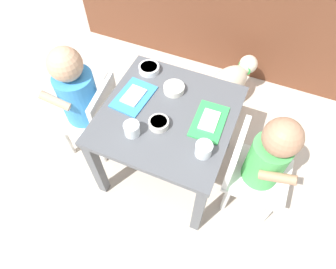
# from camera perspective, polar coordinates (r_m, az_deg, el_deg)

# --- Properties ---
(ground_plane) EXTENTS (7.00, 7.00, 0.00)m
(ground_plane) POSITION_cam_1_polar(r_m,az_deg,el_deg) (1.68, 0.00, -5.94)
(ground_plane) COLOR beige
(dining_table) EXTENTS (0.59, 0.59, 0.47)m
(dining_table) POSITION_cam_1_polar(r_m,az_deg,el_deg) (1.35, 0.00, 2.06)
(dining_table) COLOR #515459
(dining_table) RESTS_ON ground
(seated_child_left) EXTENTS (0.31, 0.31, 0.69)m
(seated_child_left) POSITION_cam_1_polar(r_m,az_deg,el_deg) (1.49, -17.01, 7.54)
(seated_child_left) COLOR white
(seated_child_left) RESTS_ON ground
(seated_child_right) EXTENTS (0.28, 0.28, 0.66)m
(seated_child_right) POSITION_cam_1_polar(r_m,az_deg,el_deg) (1.29, 18.55, -4.45)
(seated_child_right) COLOR white
(seated_child_right) RESTS_ON ground
(dog) EXTENTS (0.29, 0.40, 0.30)m
(dog) POSITION_cam_1_polar(r_m,az_deg,el_deg) (1.85, 12.03, 10.14)
(dog) COLOR beige
(dog) RESTS_ON ground
(food_tray_left) EXTENTS (0.16, 0.22, 0.02)m
(food_tray_left) POSITION_cam_1_polar(r_m,az_deg,el_deg) (1.36, -6.75, 7.44)
(food_tray_left) COLOR #388CD8
(food_tray_left) RESTS_ON dining_table
(food_tray_right) EXTENTS (0.14, 0.21, 0.02)m
(food_tray_right) POSITION_cam_1_polar(r_m,az_deg,el_deg) (1.27, 8.09, 2.62)
(food_tray_right) COLOR green
(food_tray_right) RESTS_ON dining_table
(water_cup_left) EXTENTS (0.07, 0.07, 0.06)m
(water_cup_left) POSITION_cam_1_polar(r_m,az_deg,el_deg) (1.22, -7.09, 0.97)
(water_cup_left) COLOR white
(water_cup_left) RESTS_ON dining_table
(water_cup_right) EXTENTS (0.07, 0.07, 0.06)m
(water_cup_right) POSITION_cam_1_polar(r_m,az_deg,el_deg) (1.16, 6.99, -3.01)
(water_cup_right) COLOR white
(water_cup_right) RESTS_ON dining_table
(veggie_bowl_near) EXTENTS (0.10, 0.10, 0.03)m
(veggie_bowl_near) POSITION_cam_1_polar(r_m,az_deg,el_deg) (1.37, 1.17, 9.05)
(veggie_bowl_near) COLOR silver
(veggie_bowl_near) RESTS_ON dining_table
(cereal_bowl_right_side) EXTENTS (0.09, 0.09, 0.03)m
(cereal_bowl_right_side) POSITION_cam_1_polar(r_m,az_deg,el_deg) (1.24, -1.82, 2.25)
(cereal_bowl_right_side) COLOR silver
(cereal_bowl_right_side) RESTS_ON dining_table
(veggie_bowl_far) EXTENTS (0.10, 0.10, 0.03)m
(veggie_bowl_far) POSITION_cam_1_polar(r_m,az_deg,el_deg) (1.47, -3.74, 12.81)
(veggie_bowl_far) COLOR white
(veggie_bowl_far) RESTS_ON dining_table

